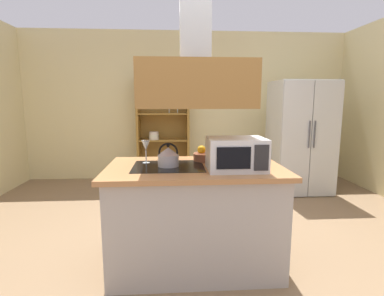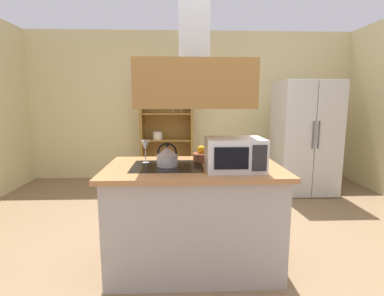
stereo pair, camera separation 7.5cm
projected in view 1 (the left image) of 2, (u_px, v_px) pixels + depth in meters
ground_plane at (202, 257)px, 2.75m from camera, size 7.80×7.80×0.00m
wall_back at (187, 106)px, 5.49m from camera, size 6.00×0.12×2.70m
kitchen_island at (195, 215)px, 2.57m from camera, size 1.50×0.90×0.90m
range_hood at (195, 70)px, 2.37m from camera, size 0.90×0.70×1.31m
refrigerator at (300, 137)px, 4.66m from camera, size 0.90×0.77×1.76m
dish_cabinet at (163, 135)px, 5.33m from camera, size 0.93×0.40×1.89m
kettle at (168, 157)px, 2.47m from camera, size 0.18×0.18×0.20m
cutting_board at (248, 158)px, 2.82m from camera, size 0.37×0.28×0.02m
microwave at (236, 154)px, 2.35m from camera, size 0.46×0.35×0.26m
wine_glass_on_counter at (146, 146)px, 2.59m from camera, size 0.08×0.08×0.21m
fruit_bowl at (205, 156)px, 2.72m from camera, size 0.23×0.23×0.14m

